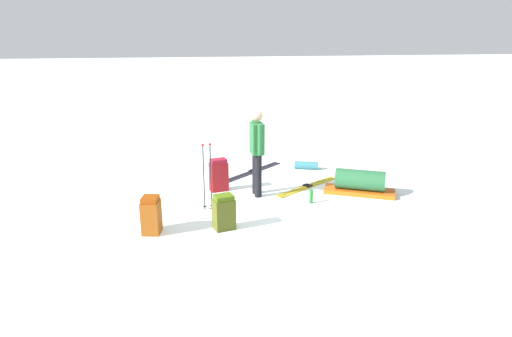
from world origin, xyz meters
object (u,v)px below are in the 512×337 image
Objects in this scene: skier_standing at (257,148)px; ski_pair_far at (308,186)px; thermos_bottle at (311,197)px; gear_sled at (360,183)px; backpack_small_spare at (151,215)px; ski_pair_near at (253,172)px; ski_poles_planted_near at (207,173)px; backpack_bright at (224,212)px; sleeping_mat_rolled at (306,165)px; backpack_large_dark at (219,175)px.

skier_standing is 1.13× the size of ski_pair_far.
gear_sled is at bearing -161.14° from thermos_bottle.
gear_sled is (-3.97, -1.30, -0.08)m from backpack_small_spare.
ski_poles_planted_near is at bearing 62.24° from ski_pair_near.
backpack_bright is at bearing 24.90° from gear_sled.
ski_pair_near is 2.37× the size of backpack_small_spare.
ski_pair_near is 2.57m from gear_sled.
gear_sled is 1.87m from sleeping_mat_rolled.
skier_standing is 1.39m from thermos_bottle.
backpack_bright is at bearing 73.72° from ski_pair_near.
backpack_bright is at bearing 89.14° from backpack_large_dark.
skier_standing is 1.49m from ski_pair_far.
gear_sled is at bearing 138.77° from ski_pair_near.
ski_pair_far is 2.39m from ski_poles_planted_near.
ski_pair_near is (-0.11, -1.48, -0.94)m from skier_standing.
gear_sled is (-2.77, 0.57, -0.10)m from backpack_large_dark.
backpack_bright is (0.87, 2.98, 0.28)m from ski_pair_near.
backpack_small_spare is 4.18m from gear_sled.
backpack_large_dark reaches higher than backpack_bright.
skier_standing is 1.18× the size of gear_sled.
sleeping_mat_rolled is at bearing -177.14° from ski_pair_near.
sleeping_mat_rolled is (0.66, -1.75, -0.13)m from gear_sled.
skier_standing is 3.09× the size of sleeping_mat_rolled.
backpack_bright is 1.17m from backpack_small_spare.
backpack_bright reaches higher than gear_sled.
backpack_small_spare is 3.03m from thermos_bottle.
gear_sled is at bearing -172.41° from ski_poles_planted_near.
backpack_small_spare reaches higher than sleeping_mat_rolled.
backpack_large_dark is 1.94m from thermos_bottle.
gear_sled is 1.15m from thermos_bottle.
ski_poles_planted_near is at bearing 42.32° from sleeping_mat_rolled.
thermos_bottle is at bearing 112.18° from ski_pair_near.
ski_poles_planted_near is 0.86× the size of gear_sled.
thermos_bottle is at bearing -151.55° from backpack_bright.
ski_pair_near is at bearing -117.76° from ski_poles_planted_near.
ski_pair_far is 2.62m from backpack_bright.
backpack_large_dark reaches higher than backpack_small_spare.
backpack_large_dark is 2.56× the size of thermos_bottle.
backpack_small_spare is (3.04, 1.82, 0.29)m from ski_pair_far.
ski_pair_far is 2.41× the size of backpack_small_spare.
ski_pair_far is 2.74× the size of sleeping_mat_rolled.
sleeping_mat_rolled is at bearing -125.03° from backpack_bright.
gear_sled reaches higher than thermos_bottle.
skier_standing is 1.81m from backpack_bright.
backpack_bright is (0.76, 1.50, -0.67)m from skier_standing.
ski_pair_near is 1.27m from sleeping_mat_rolled.
skier_standing is 2.18m from gear_sled.
gear_sled is (-2.04, 0.21, -0.73)m from skier_standing.
gear_sled is (-1.92, 1.69, 0.21)m from ski_pair_near.
ski_poles_planted_near reaches higher than ski_pair_near.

